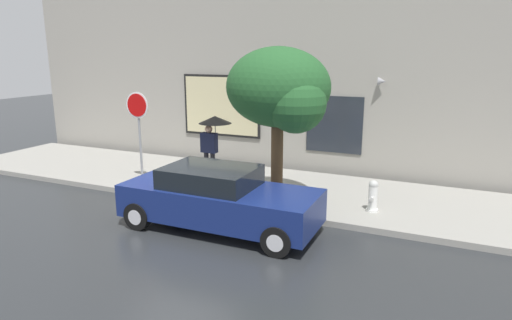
{
  "coord_description": "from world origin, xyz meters",
  "views": [
    {
      "loc": [
        5.61,
        -8.45,
        3.94
      ],
      "look_at": [
        1.04,
        1.8,
        1.2
      ],
      "focal_mm": 31.12,
      "sensor_mm": 36.0,
      "label": 1
    }
  ],
  "objects_px": {
    "parked_car": "(218,199)",
    "fire_hydrant": "(373,196)",
    "pedestrian_with_umbrella": "(213,130)",
    "street_tree": "(281,91)",
    "stop_sign": "(138,119)"
  },
  "relations": [
    {
      "from": "parked_car",
      "to": "fire_hydrant",
      "type": "xyz_separation_m",
      "value": [
        3.07,
        2.19,
        -0.18
      ]
    },
    {
      "from": "parked_car",
      "to": "pedestrian_with_umbrella",
      "type": "relative_size",
      "value": 2.29
    },
    {
      "from": "street_tree",
      "to": "parked_car",
      "type": "bearing_deg",
      "value": -115.72
    },
    {
      "from": "fire_hydrant",
      "to": "pedestrian_with_umbrella",
      "type": "distance_m",
      "value": 5.07
    },
    {
      "from": "fire_hydrant",
      "to": "pedestrian_with_umbrella",
      "type": "height_order",
      "value": "pedestrian_with_umbrella"
    },
    {
      "from": "street_tree",
      "to": "fire_hydrant",
      "type": "bearing_deg",
      "value": 11.49
    },
    {
      "from": "street_tree",
      "to": "stop_sign",
      "type": "height_order",
      "value": "street_tree"
    },
    {
      "from": "parked_car",
      "to": "fire_hydrant",
      "type": "bearing_deg",
      "value": 35.42
    },
    {
      "from": "parked_car",
      "to": "stop_sign",
      "type": "height_order",
      "value": "stop_sign"
    },
    {
      "from": "street_tree",
      "to": "stop_sign",
      "type": "distance_m",
      "value": 4.61
    },
    {
      "from": "pedestrian_with_umbrella",
      "to": "street_tree",
      "type": "bearing_deg",
      "value": -25.62
    },
    {
      "from": "fire_hydrant",
      "to": "stop_sign",
      "type": "relative_size",
      "value": 0.29
    },
    {
      "from": "pedestrian_with_umbrella",
      "to": "street_tree",
      "type": "xyz_separation_m",
      "value": [
        2.63,
        -1.26,
        1.31
      ]
    },
    {
      "from": "fire_hydrant",
      "to": "stop_sign",
      "type": "bearing_deg",
      "value": -177.83
    },
    {
      "from": "fire_hydrant",
      "to": "street_tree",
      "type": "xyz_separation_m",
      "value": [
        -2.24,
        -0.46,
        2.48
      ]
    }
  ]
}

